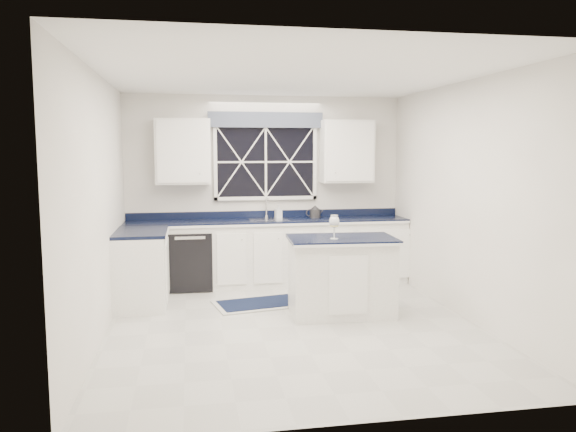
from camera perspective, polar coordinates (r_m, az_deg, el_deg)
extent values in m
plane|color=#ACABA7|center=(6.27, 0.58, -11.13)|extent=(4.50, 4.50, 0.00)
cube|color=white|center=(8.21, -2.30, 2.72)|extent=(4.00, 0.10, 2.70)
cube|color=white|center=(8.03, -1.98, -3.85)|extent=(3.98, 0.60, 0.90)
cube|color=white|center=(7.19, -14.66, -5.31)|extent=(0.60, 1.00, 0.90)
cube|color=black|center=(7.95, -2.00, -0.52)|extent=(3.98, 0.64, 0.04)
cube|color=black|center=(7.96, -9.87, -4.33)|extent=(0.60, 0.58, 0.82)
cube|color=black|center=(8.16, -2.29, 5.51)|extent=(1.40, 0.02, 1.00)
cube|color=#4F5B6D|center=(8.11, -2.25, 9.74)|extent=(1.65, 0.04, 0.22)
cube|color=white|center=(7.95, -10.63, 6.45)|extent=(0.75, 0.34, 0.90)
cube|color=white|center=(8.26, 5.99, 6.53)|extent=(0.75, 0.34, 0.90)
cylinder|color=#BABABC|center=(8.17, -2.21, -0.05)|extent=(0.05, 0.05, 0.04)
cylinder|color=#BABABC|center=(8.15, -2.22, 0.93)|extent=(0.02, 0.02, 0.28)
cylinder|color=#BABABC|center=(8.05, -2.14, 1.79)|extent=(0.02, 0.18, 0.02)
cube|color=white|center=(6.62, 5.45, -6.26)|extent=(1.21, 0.75, 0.88)
cube|color=black|center=(6.53, 5.49, -2.34)|extent=(1.27, 0.81, 0.04)
cube|color=#B3B3AE|center=(7.12, -2.97, -8.89)|extent=(1.19, 0.86, 0.01)
cube|color=black|center=(7.12, -2.98, -8.81)|extent=(1.06, 0.72, 0.01)
cylinder|color=#303033|center=(8.17, 2.76, 0.27)|extent=(0.17, 0.17, 0.13)
cone|color=#303033|center=(8.16, 2.77, 0.90)|extent=(0.14, 0.14, 0.05)
torus|color=#303033|center=(8.16, 2.19, 0.32)|extent=(0.11, 0.02, 0.11)
cylinder|color=#303033|center=(8.19, 3.39, 0.40)|extent=(0.07, 0.02, 0.08)
cylinder|color=silver|center=(6.39, 4.70, -2.32)|extent=(0.09, 0.09, 0.01)
cylinder|color=silver|center=(6.38, 4.71, -1.63)|extent=(0.01, 0.01, 0.15)
ellipsoid|color=silver|center=(6.36, 4.72, -0.55)|extent=(0.12, 0.12, 0.15)
cylinder|color=#D8CA72|center=(6.37, 4.72, -0.78)|extent=(0.10, 0.10, 0.06)
imported|color=silver|center=(8.13, -0.98, 0.49)|extent=(0.11, 0.11, 0.20)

